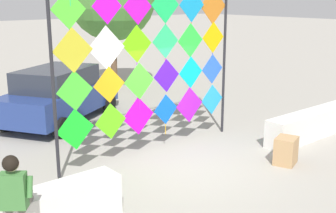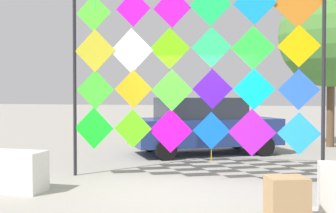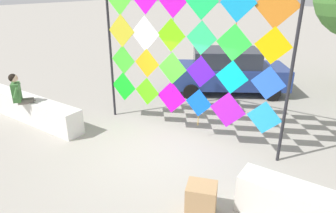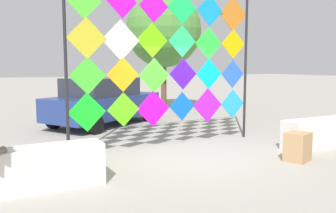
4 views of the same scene
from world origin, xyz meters
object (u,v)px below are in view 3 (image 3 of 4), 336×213
object	(u,v)px
kite_display_rack	(186,32)
cardboard_box_large	(201,200)
seated_vendor	(22,95)
parked_car	(228,71)

from	to	relation	value
kite_display_rack	cardboard_box_large	xyz separation A→B (m)	(1.84, -2.47, -2.43)
seated_vendor	parked_car	world-z (taller)	parked_car
kite_display_rack	parked_car	bearing A→B (deg)	96.75
cardboard_box_large	seated_vendor	bearing A→B (deg)	176.24
parked_car	cardboard_box_large	distance (m)	6.81
seated_vendor	cardboard_box_large	xyz separation A→B (m)	(5.89, -0.39, -0.62)
cardboard_box_large	parked_car	bearing A→B (deg)	109.81
seated_vendor	parked_car	bearing A→B (deg)	59.11
kite_display_rack	seated_vendor	bearing A→B (deg)	-152.82
kite_display_rack	seated_vendor	xyz separation A→B (m)	(-4.05, -2.08, -1.81)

